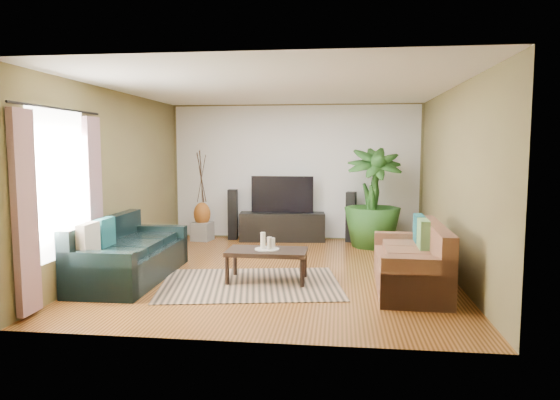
# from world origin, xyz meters

# --- Properties ---
(floor) EXTENTS (5.50, 5.50, 0.00)m
(floor) POSITION_xyz_m (0.00, 0.00, 0.00)
(floor) COLOR #9D5928
(floor) RESTS_ON ground
(ceiling) EXTENTS (5.50, 5.50, 0.00)m
(ceiling) POSITION_xyz_m (0.00, 0.00, 2.70)
(ceiling) COLOR white
(ceiling) RESTS_ON ground
(wall_back) EXTENTS (5.00, 0.00, 5.00)m
(wall_back) POSITION_xyz_m (0.00, 2.75, 1.35)
(wall_back) COLOR brown
(wall_back) RESTS_ON ground
(wall_front) EXTENTS (5.00, 0.00, 5.00)m
(wall_front) POSITION_xyz_m (0.00, -2.75, 1.35)
(wall_front) COLOR brown
(wall_front) RESTS_ON ground
(wall_left) EXTENTS (0.00, 5.50, 5.50)m
(wall_left) POSITION_xyz_m (-2.50, 0.00, 1.35)
(wall_left) COLOR brown
(wall_left) RESTS_ON ground
(wall_right) EXTENTS (0.00, 5.50, 5.50)m
(wall_right) POSITION_xyz_m (2.50, 0.00, 1.35)
(wall_right) COLOR brown
(wall_right) RESTS_ON ground
(backwall_panel) EXTENTS (4.90, 0.00, 4.90)m
(backwall_panel) POSITION_xyz_m (0.00, 2.74, 1.35)
(backwall_panel) COLOR white
(backwall_panel) RESTS_ON ground
(window_pane) EXTENTS (0.00, 1.80, 1.80)m
(window_pane) POSITION_xyz_m (-2.48, -1.60, 1.40)
(window_pane) COLOR white
(window_pane) RESTS_ON ground
(curtain_near) EXTENTS (0.08, 0.35, 2.20)m
(curtain_near) POSITION_xyz_m (-2.43, -2.35, 1.15)
(curtain_near) COLOR gray
(curtain_near) RESTS_ON ground
(curtain_far) EXTENTS (0.08, 0.35, 2.20)m
(curtain_far) POSITION_xyz_m (-2.43, -0.85, 1.15)
(curtain_far) COLOR gray
(curtain_far) RESTS_ON ground
(curtain_rod) EXTENTS (0.03, 1.90, 0.03)m
(curtain_rod) POSITION_xyz_m (-2.43, -1.60, 2.30)
(curtain_rod) COLOR black
(curtain_rod) RESTS_ON ground
(sofa_left) EXTENTS (0.96, 2.21, 0.85)m
(sofa_left) POSITION_xyz_m (-2.00, -0.67, 0.42)
(sofa_left) COLOR black
(sofa_left) RESTS_ON floor
(sofa_right) EXTENTS (0.89, 1.89, 0.85)m
(sofa_right) POSITION_xyz_m (1.81, -0.72, 0.42)
(sofa_right) COLOR brown
(sofa_right) RESTS_ON floor
(area_rug) EXTENTS (2.64, 2.07, 0.01)m
(area_rug) POSITION_xyz_m (-0.28, -0.77, 0.01)
(area_rug) COLOR #9D7B5C
(area_rug) RESTS_ON floor
(coffee_table) EXTENTS (1.09, 0.60, 0.45)m
(coffee_table) POSITION_xyz_m (-0.09, -0.58, 0.22)
(coffee_table) COLOR black
(coffee_table) RESTS_ON floor
(candle_tray) EXTENTS (0.34, 0.34, 0.01)m
(candle_tray) POSITION_xyz_m (-0.09, -0.58, 0.45)
(candle_tray) COLOR #9C9D97
(candle_tray) RESTS_ON coffee_table
(candle_tall) EXTENTS (0.07, 0.07, 0.22)m
(candle_tall) POSITION_xyz_m (-0.15, -0.55, 0.57)
(candle_tall) COLOR white
(candle_tall) RESTS_ON candle_tray
(candle_mid) EXTENTS (0.07, 0.07, 0.17)m
(candle_mid) POSITION_xyz_m (-0.05, -0.62, 0.54)
(candle_mid) COLOR beige
(candle_mid) RESTS_ON candle_tray
(candle_short) EXTENTS (0.07, 0.07, 0.14)m
(candle_short) POSITION_xyz_m (-0.02, -0.52, 0.53)
(candle_short) COLOR #EFE4C9
(candle_short) RESTS_ON candle_tray
(tv_stand) EXTENTS (1.71, 0.66, 0.56)m
(tv_stand) POSITION_xyz_m (-0.23, 2.47, 0.28)
(tv_stand) COLOR black
(tv_stand) RESTS_ON floor
(television) EXTENTS (1.23, 0.07, 0.72)m
(television) POSITION_xyz_m (-0.23, 2.49, 0.92)
(television) COLOR black
(television) RESTS_ON tv_stand
(speaker_left) EXTENTS (0.19, 0.21, 1.00)m
(speaker_left) POSITION_xyz_m (-1.23, 2.50, 0.50)
(speaker_left) COLOR black
(speaker_left) RESTS_ON floor
(speaker_right) EXTENTS (0.22, 0.23, 0.98)m
(speaker_right) POSITION_xyz_m (1.12, 2.50, 0.49)
(speaker_right) COLOR black
(speaker_right) RESTS_ON floor
(potted_plant) EXTENTS (1.13, 1.13, 1.84)m
(potted_plant) POSITION_xyz_m (1.50, 2.04, 0.92)
(potted_plant) COLOR #214D19
(potted_plant) RESTS_ON floor
(plant_pot) EXTENTS (0.34, 0.34, 0.26)m
(plant_pot) POSITION_xyz_m (1.50, 2.04, 0.13)
(plant_pot) COLOR black
(plant_pot) RESTS_ON floor
(pedestal) EXTENTS (0.42, 0.42, 0.36)m
(pedestal) POSITION_xyz_m (-1.81, 2.31, 0.18)
(pedestal) COLOR gray
(pedestal) RESTS_ON floor
(vase) EXTENTS (0.33, 0.33, 0.46)m
(vase) POSITION_xyz_m (-1.81, 2.31, 0.53)
(vase) COLOR #934F1A
(vase) RESTS_ON pedestal
(side_table) EXTENTS (0.58, 0.58, 0.51)m
(side_table) POSITION_xyz_m (-2.10, 0.24, 0.26)
(side_table) COLOR brown
(side_table) RESTS_ON floor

